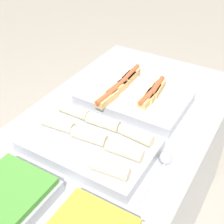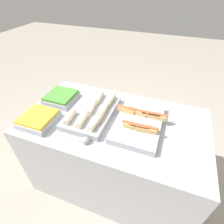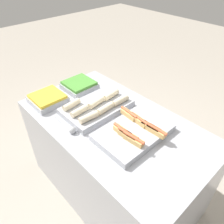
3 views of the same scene
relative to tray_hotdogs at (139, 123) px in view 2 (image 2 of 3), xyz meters
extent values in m
plane|color=#ADA393|center=(-0.20, 0.00, -0.89)|extent=(12.00, 12.00, 0.00)
cube|color=#A8AAB2|center=(-0.20, 0.00, -0.46)|extent=(1.50, 0.85, 0.86)
cube|color=#A8AAB2|center=(0.00, 0.00, -0.01)|extent=(0.35, 0.52, 0.05)
cube|color=tan|center=(0.07, 0.08, 0.03)|extent=(0.14, 0.05, 0.04)
cylinder|color=#C15633|center=(0.07, 0.08, 0.05)|extent=(0.16, 0.03, 0.02)
cube|color=tan|center=(-0.13, 0.08, 0.03)|extent=(0.14, 0.05, 0.04)
cylinder|color=#C15633|center=(-0.13, 0.08, 0.05)|extent=(0.16, 0.03, 0.02)
cube|color=tan|center=(-0.03, -0.09, 0.03)|extent=(0.14, 0.05, 0.04)
cylinder|color=#C15633|center=(-0.03, -0.09, 0.05)|extent=(0.16, 0.03, 0.02)
cube|color=tan|center=(-0.03, 0.08, 0.03)|extent=(0.14, 0.05, 0.04)
cylinder|color=#C15633|center=(-0.03, 0.08, 0.05)|extent=(0.16, 0.03, 0.02)
cube|color=tan|center=(0.12, 0.08, 0.03)|extent=(0.14, 0.05, 0.04)
cylinder|color=#C15633|center=(0.12, 0.08, 0.05)|extent=(0.16, 0.03, 0.02)
cube|color=tan|center=(0.07, -0.09, 0.03)|extent=(0.15, 0.06, 0.04)
cylinder|color=#C15633|center=(0.07, -0.09, 0.05)|extent=(0.16, 0.04, 0.02)
cube|color=tan|center=(0.02, -0.09, 0.03)|extent=(0.15, 0.06, 0.04)
cylinder|color=#C15633|center=(0.02, -0.09, 0.05)|extent=(0.16, 0.04, 0.02)
cube|color=#A8AAB2|center=(-0.40, 0.00, -0.01)|extent=(0.34, 0.53, 0.05)
cylinder|color=beige|center=(-0.41, 0.16, 0.04)|extent=(0.06, 0.15, 0.05)
cylinder|color=beige|center=(-0.51, -0.16, 0.04)|extent=(0.06, 0.15, 0.05)
cylinder|color=beige|center=(-0.40, -0.17, 0.04)|extent=(0.06, 0.15, 0.05)
cylinder|color=beige|center=(-0.30, -0.16, 0.04)|extent=(0.06, 0.15, 0.05)
cylinder|color=beige|center=(-0.30, 0.15, 0.04)|extent=(0.05, 0.15, 0.05)
cylinder|color=beige|center=(-0.30, 0.00, 0.04)|extent=(0.06, 0.15, 0.05)
cylinder|color=beige|center=(-0.40, 0.00, 0.04)|extent=(0.06, 0.15, 0.05)
cube|color=#A8AAB2|center=(-0.76, -0.24, -0.01)|extent=(0.26, 0.26, 0.05)
cube|color=gold|center=(-0.76, -0.24, 0.03)|extent=(0.24, 0.24, 0.02)
cube|color=#A8AAB2|center=(-0.76, 0.09, -0.01)|extent=(0.26, 0.26, 0.05)
cube|color=#4C9338|center=(-0.76, 0.09, 0.03)|extent=(0.24, 0.24, 0.02)
cylinder|color=#B2B5BA|center=(-0.43, -0.30, -0.03)|extent=(0.24, 0.02, 0.01)
sphere|color=#B2B5BA|center=(-0.31, -0.30, -0.01)|extent=(0.05, 0.05, 0.05)
camera|label=1|loc=(-1.18, -0.57, 0.87)|focal=50.00mm
camera|label=2|loc=(0.15, -1.01, 0.92)|focal=28.00mm
camera|label=3|loc=(0.71, -0.87, 1.03)|focal=35.00mm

